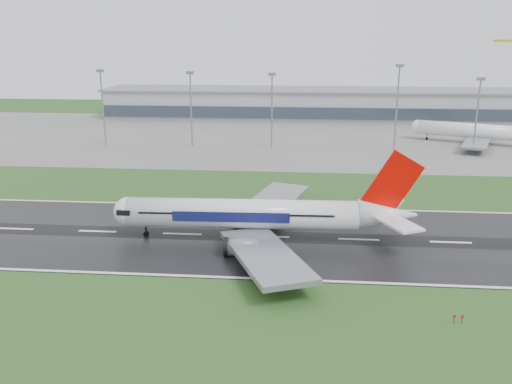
{
  "coord_description": "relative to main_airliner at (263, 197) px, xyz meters",
  "views": [
    {
      "loc": [
        -13.37,
        -112.36,
        43.65
      ],
      "look_at": [
        -24.05,
        12.0,
        7.0
      ],
      "focal_mm": 37.37,
      "sensor_mm": 36.0,
      "label": 1
    }
  ],
  "objects": [
    {
      "name": "runway",
      "position": [
        21.28,
        1.44,
        -9.91
      ],
      "size": [
        400.0,
        45.0,
        0.1
      ],
      "primitive_type": "cube",
      "color": "black",
      "rests_on": "ground"
    },
    {
      "name": "terminal",
      "position": [
        21.28,
        186.44,
        -2.46
      ],
      "size": [
        240.0,
        36.0,
        15.0
      ],
      "primitive_type": "cube",
      "color": "#93969E",
      "rests_on": "ground"
    },
    {
      "name": "ground",
      "position": [
        21.28,
        1.44,
        -9.96
      ],
      "size": [
        520.0,
        520.0,
        0.0
      ],
      "primitive_type": "plane",
      "color": "#23491B",
      "rests_on": "ground"
    },
    {
      "name": "floodmast_4",
      "position": [
        75.48,
        101.44,
        3.74
      ],
      "size": [
        0.64,
        0.64,
        27.4
      ],
      "primitive_type": "cylinder",
      "color": "gray",
      "rests_on": "ground"
    },
    {
      "name": "floodmast_3",
      "position": [
        44.84,
        101.44,
        6.12
      ],
      "size": [
        0.64,
        0.64,
        32.15
      ],
      "primitive_type": "cylinder",
      "color": "gray",
      "rests_on": "ground"
    },
    {
      "name": "floodmast_2",
      "position": [
        -4.0,
        101.44,
        4.39
      ],
      "size": [
        0.64,
        0.64,
        28.69
      ],
      "primitive_type": "cylinder",
      "color": "gray",
      "rests_on": "ground"
    },
    {
      "name": "main_airliner",
      "position": [
        0.0,
        0.0,
        0.0
      ],
      "size": [
        68.59,
        65.51,
        19.71
      ],
      "primitive_type": null,
      "rotation": [
        0.0,
        0.0,
        0.03
      ],
      "color": "silver",
      "rests_on": "runway"
    },
    {
      "name": "floodmast_1",
      "position": [
        -36.63,
        101.44,
        4.57
      ],
      "size": [
        0.64,
        0.64,
        29.05
      ],
      "primitive_type": "cylinder",
      "color": "gray",
      "rests_on": "ground"
    },
    {
      "name": "apron",
      "position": [
        21.28,
        126.44,
        -9.92
      ],
      "size": [
        400.0,
        130.0,
        0.08
      ],
      "primitive_type": "cube",
      "color": "slate",
      "rests_on": "ground"
    },
    {
      "name": "floodmast_0",
      "position": [
        -73.22,
        101.44,
        4.87
      ],
      "size": [
        0.64,
        0.64,
        29.65
      ],
      "primitive_type": "cylinder",
      "color": "gray",
      "rests_on": "ground"
    },
    {
      "name": "parked_airliner",
      "position": [
        82.0,
        116.87,
        -1.28
      ],
      "size": [
        74.77,
        72.52,
        17.19
      ],
      "primitive_type": null,
      "rotation": [
        0.0,
        0.0,
        -0.38
      ],
      "color": "white",
      "rests_on": "apron"
    }
  ]
}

